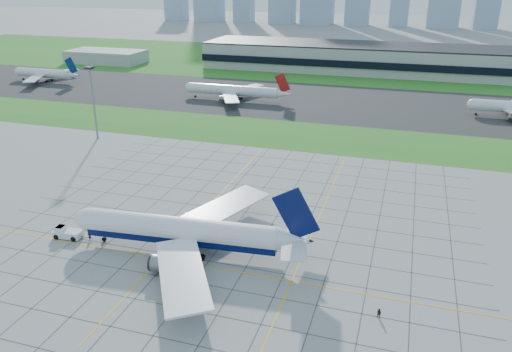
# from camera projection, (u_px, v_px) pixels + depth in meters

# --- Properties ---
(ground) EXTENTS (1400.00, 1400.00, 0.00)m
(ground) POSITION_uv_depth(u_px,v_px,m) (209.00, 261.00, 102.76)
(ground) COLOR #9B9B95
(ground) RESTS_ON ground
(grass_median) EXTENTS (700.00, 35.00, 0.04)m
(grass_median) POSITION_uv_depth(u_px,v_px,m) (303.00, 136.00, 182.33)
(grass_median) COLOR #247722
(grass_median) RESTS_ON ground
(asphalt_taxiway) EXTENTS (700.00, 75.00, 0.04)m
(asphalt_taxiway) POSITION_uv_depth(u_px,v_px,m) (329.00, 102.00, 230.95)
(asphalt_taxiway) COLOR #383838
(asphalt_taxiway) RESTS_ON ground
(grass_far) EXTENTS (700.00, 145.00, 0.04)m
(grass_far) POSITION_uv_depth(u_px,v_px,m) (357.00, 64.00, 328.22)
(grass_far) COLOR #247722
(grass_far) RESTS_ON ground
(apron_markings) EXTENTS (120.00, 130.00, 0.03)m
(apron_markings) POSITION_uv_depth(u_px,v_px,m) (230.00, 236.00, 112.44)
(apron_markings) COLOR #474744
(apron_markings) RESTS_ON ground
(terminal) EXTENTS (260.00, 43.00, 15.80)m
(terminal) POSITION_uv_depth(u_px,v_px,m) (422.00, 60.00, 291.96)
(terminal) COLOR #B7B7B2
(terminal) RESTS_ON ground
(service_block) EXTENTS (50.00, 25.00, 8.00)m
(service_block) POSITION_uv_depth(u_px,v_px,m) (106.00, 57.00, 331.24)
(service_block) COLOR #B7B7B2
(service_block) RESTS_ON ground
(light_mast) EXTENTS (2.50, 2.50, 25.60)m
(light_mast) POSITION_uv_depth(u_px,v_px,m) (92.00, 94.00, 173.53)
(light_mast) COLOR gray
(light_mast) RESTS_ON ground
(airliner) EXTENTS (53.93, 54.45, 16.98)m
(airliner) POSITION_uv_depth(u_px,v_px,m) (183.00, 231.00, 105.00)
(airliner) COLOR white
(airliner) RESTS_ON ground
(pushback_tug) EXTENTS (9.39, 3.73, 2.58)m
(pushback_tug) POSITION_uv_depth(u_px,v_px,m) (67.00, 233.00, 111.69)
(pushback_tug) COLOR white
(pushback_tug) RESTS_ON ground
(crew_near) EXTENTS (0.81, 0.75, 1.86)m
(crew_near) POSITION_uv_depth(u_px,v_px,m) (90.00, 237.00, 110.48)
(crew_near) COLOR black
(crew_near) RESTS_ON ground
(crew_far) EXTENTS (1.12, 1.03, 1.84)m
(crew_far) POSITION_uv_depth(u_px,v_px,m) (379.00, 314.00, 85.40)
(crew_far) COLOR black
(crew_far) RESTS_ON ground
(distant_jet_0) EXTENTS (38.34, 42.66, 14.08)m
(distant_jet_0) POSITION_uv_depth(u_px,v_px,m) (45.00, 73.00, 272.80)
(distant_jet_0) COLOR white
(distant_jet_0) RESTS_ON ground
(distant_jet_1) EXTENTS (49.15, 42.66, 14.08)m
(distant_jet_1) POSITION_uv_depth(u_px,v_px,m) (234.00, 91.00, 232.38)
(distant_jet_1) COLOR white
(distant_jet_1) RESTS_ON ground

